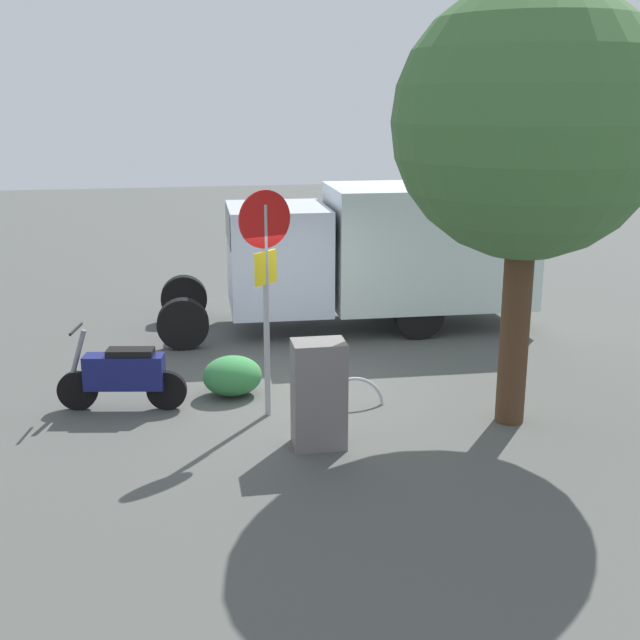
# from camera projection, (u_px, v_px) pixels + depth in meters

# --- Properties ---
(ground_plane) EXTENTS (60.00, 60.00, 0.00)m
(ground_plane) POSITION_uv_depth(u_px,v_px,m) (305.00, 389.00, 12.09)
(ground_plane) COLOR #4D4F4B
(box_truck_near) EXTENTS (7.05, 2.48, 2.68)m
(box_truck_near) POSITION_uv_depth(u_px,v_px,m) (376.00, 248.00, 15.09)
(box_truck_near) COLOR black
(box_truck_near) RESTS_ON ground
(motorcycle) EXTENTS (1.80, 0.65, 1.20)m
(motorcycle) POSITION_uv_depth(u_px,v_px,m) (124.00, 374.00, 11.16)
(motorcycle) COLOR black
(motorcycle) RESTS_ON ground
(stop_sign) EXTENTS (0.71, 0.33, 3.10)m
(stop_sign) POSITION_uv_depth(u_px,v_px,m) (266.00, 269.00, 10.55)
(stop_sign) COLOR #9E9EA3
(stop_sign) RESTS_ON ground
(street_tree) EXTENTS (3.40, 3.40, 5.65)m
(street_tree) POSITION_uv_depth(u_px,v_px,m) (529.00, 125.00, 9.86)
(street_tree) COLOR #47301E
(street_tree) RESTS_ON ground
(utility_cabinet) EXTENTS (0.66, 0.49, 1.37)m
(utility_cabinet) POSITION_uv_depth(u_px,v_px,m) (319.00, 394.00, 9.93)
(utility_cabinet) COLOR slate
(utility_cabinet) RESTS_ON ground
(bike_rack_hoop) EXTENTS (0.85, 0.17, 0.85)m
(bike_rack_hoop) POSITION_uv_depth(u_px,v_px,m) (354.00, 405.00, 11.45)
(bike_rack_hoop) COLOR #B7B7BC
(bike_rack_hoop) RESTS_ON ground
(shrub_near_sign) EXTENTS (0.87, 0.71, 0.60)m
(shrub_near_sign) POSITION_uv_depth(u_px,v_px,m) (232.00, 376.00, 11.77)
(shrub_near_sign) COLOR #368244
(shrub_near_sign) RESTS_ON ground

